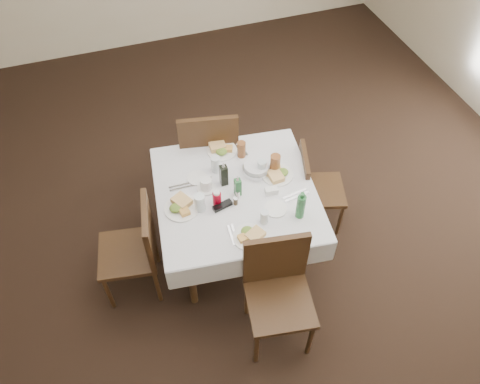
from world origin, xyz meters
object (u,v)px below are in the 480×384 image
at_px(dining_table, 236,199).
at_px(chair_north, 209,149).
at_px(water_s, 264,217).
at_px(oil_cruet_green, 238,187).
at_px(chair_east, 312,185).
at_px(bread_basket, 256,168).
at_px(chair_south, 278,285).
at_px(water_w, 200,203).
at_px(chair_west, 138,246).
at_px(oil_cruet_dark, 224,174).
at_px(ketchup_bottle, 217,198).
at_px(coffee_mug, 206,184).
at_px(water_e, 262,167).
at_px(water_n, 216,164).
at_px(green_bottle, 301,206).

bearing_deg(dining_table, chair_north, 92.11).
height_order(water_s, oil_cruet_green, oil_cruet_green).
distance_m(chair_east, bread_basket, 0.59).
relative_size(chair_south, oil_cruet_green, 4.81).
bearing_deg(water_w, chair_west, -179.82).
bearing_deg(water_s, oil_cruet_dark, 109.86).
bearing_deg(oil_cruet_dark, water_s, -70.14).
distance_m(ketchup_bottle, coffee_mug, 0.18).
height_order(water_s, coffee_mug, water_s).
height_order(chair_south, oil_cruet_green, same).
relative_size(chair_east, oil_cruet_green, 4.17).
xyz_separation_m(water_s, ketchup_bottle, (-0.27, 0.27, 0.01)).
distance_m(water_s, water_e, 0.48).
xyz_separation_m(chair_south, water_s, (0.04, 0.41, 0.27)).
xyz_separation_m(dining_table, chair_east, (0.72, 0.09, -0.20)).
bearing_deg(ketchup_bottle, bread_basket, 29.23).
bearing_deg(ketchup_bottle, coffee_mug, 100.69).
xyz_separation_m(water_n, oil_cruet_dark, (0.02, -0.15, 0.03)).
xyz_separation_m(chair_east, oil_cruet_dark, (-0.78, 0.02, 0.39)).
bearing_deg(water_s, bread_basket, 76.34).
bearing_deg(water_s, ketchup_bottle, 135.51).
bearing_deg(green_bottle, chair_south, -129.24).
relative_size(water_e, bread_basket, 0.58).
bearing_deg(bread_basket, water_e, -42.41).
bearing_deg(chair_west, water_n, 24.99).
bearing_deg(chair_east, ketchup_bottle, -169.69).
bearing_deg(bread_basket, green_bottle, -74.23).
relative_size(chair_east, water_n, 6.05).
bearing_deg(ketchup_bottle, water_s, -44.49).
bearing_deg(water_s, dining_table, 106.52).
relative_size(oil_cruet_dark, oil_cruet_green, 1.16).
distance_m(chair_south, coffee_mug, 0.92).
bearing_deg(dining_table, water_w, -165.26).
xyz_separation_m(chair_south, water_e, (0.19, 0.86, 0.28)).
bearing_deg(dining_table, green_bottle, -45.44).
height_order(chair_south, coffee_mug, chair_south).
height_order(coffee_mug, green_bottle, green_bottle).
distance_m(chair_east, oil_cruet_green, 0.81).
distance_m(bread_basket, oil_cruet_green, 0.28).
distance_m(chair_north, chair_east, 0.96).
distance_m(chair_north, chair_west, 1.10).
bearing_deg(water_n, water_w, -123.33).
xyz_separation_m(ketchup_bottle, green_bottle, (0.54, -0.30, 0.04)).
bearing_deg(oil_cruet_green, dining_table, 99.55).
bearing_deg(chair_south, oil_cruet_dark, 97.92).
relative_size(bread_basket, oil_cruet_green, 1.10).
relative_size(chair_west, oil_cruet_dark, 3.96).
bearing_deg(chair_south, chair_west, 142.52).
height_order(dining_table, chair_east, chair_east).
relative_size(chair_west, ketchup_bottle, 6.62).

